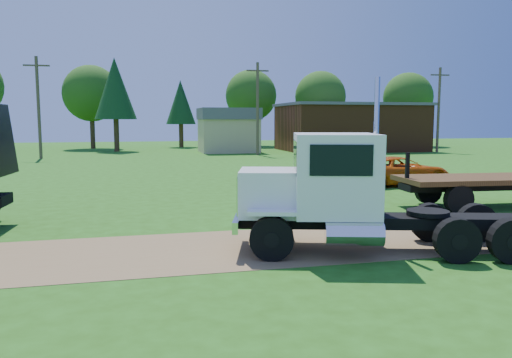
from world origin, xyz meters
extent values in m
plane|color=#255512|center=(0.00, 0.00, 0.00)|extent=(140.00, 140.00, 0.00)
cube|color=brown|center=(0.00, 0.00, 0.01)|extent=(120.00, 4.20, 0.01)
cube|color=black|center=(0.56, -1.12, 0.79)|extent=(7.43, 2.94, 0.30)
cylinder|color=black|center=(-2.50, -1.36, 0.55)|extent=(1.15, 0.63, 1.09)
cylinder|color=black|center=(-2.50, -1.36, 0.55)|extent=(0.47, 0.46, 0.38)
cylinder|color=black|center=(-1.92, 0.69, 0.55)|extent=(1.15, 0.63, 1.09)
cylinder|color=black|center=(-1.92, 0.69, 0.55)|extent=(0.47, 0.46, 0.38)
cylinder|color=black|center=(1.80, -2.58, 0.55)|extent=(1.15, 0.63, 1.09)
cylinder|color=black|center=(1.80, -2.58, 0.55)|extent=(0.47, 0.46, 0.38)
cylinder|color=black|center=(2.38, -0.53, 0.55)|extent=(1.15, 0.63, 1.09)
cylinder|color=black|center=(2.38, -0.53, 0.55)|extent=(0.47, 0.46, 0.38)
cylinder|color=black|center=(3.04, -2.93, 0.55)|extent=(1.15, 0.63, 1.09)
cylinder|color=black|center=(3.04, -2.93, 0.55)|extent=(0.47, 0.46, 0.38)
cylinder|color=black|center=(3.62, -0.88, 0.55)|extent=(1.15, 0.63, 1.09)
cylinder|color=black|center=(3.62, -0.88, 0.55)|extent=(0.47, 0.46, 0.38)
cube|color=white|center=(-2.16, -0.35, 1.54)|extent=(2.18, 2.11, 1.19)
cube|color=silver|center=(-3.02, -0.11, 1.49)|extent=(0.48, 1.46, 0.99)
cube|color=silver|center=(-3.07, -0.09, 0.79)|extent=(0.77, 2.24, 0.30)
cube|color=white|center=(-0.63, -0.78, 2.04)|extent=(2.66, 2.86, 2.09)
cube|color=black|center=(-1.62, -0.50, 2.48)|extent=(0.59, 1.93, 0.84)
cube|color=black|center=(-0.96, -1.94, 2.48)|extent=(1.44, 0.44, 0.75)
cube|color=black|center=(-0.31, 0.37, 2.48)|extent=(1.44, 0.44, 0.75)
cube|color=white|center=(-2.50, -1.36, 1.19)|extent=(1.27, 0.76, 0.10)
cube|color=white|center=(-1.92, 0.69, 1.19)|extent=(1.27, 0.76, 0.10)
cylinder|color=silver|center=(-0.61, -1.98, 0.70)|extent=(1.50, 0.95, 0.60)
cylinder|color=silver|center=(0.61, -0.57, 2.29)|extent=(0.17, 0.17, 4.57)
cylinder|color=black|center=(1.71, -1.45, 1.02)|extent=(1.35, 1.35, 0.12)
imported|color=#C24E09|center=(7.90, 10.97, 0.75)|extent=(5.56, 2.82, 1.51)
cube|color=#3D2913|center=(8.57, 3.87, 1.13)|extent=(8.77, 3.26, 0.19)
cube|color=black|center=(8.57, 3.87, 0.86)|extent=(8.65, 1.76, 0.27)
cylinder|color=black|center=(5.80, 2.96, 0.54)|extent=(1.10, 0.41, 1.07)
cylinder|color=black|center=(5.98, 5.20, 0.54)|extent=(1.10, 0.41, 1.07)
cube|color=black|center=(4.39, 4.20, 1.66)|extent=(0.14, 0.14, 1.07)
imported|color=#999999|center=(1.97, 7.63, 0.81)|extent=(0.81, 0.64, 1.63)
cube|color=brown|center=(18.00, 40.00, 2.50)|extent=(15.00, 10.00, 5.00)
cube|color=#535357|center=(18.00, 40.00, 5.15)|extent=(15.40, 10.40, 0.30)
cube|color=tan|center=(4.00, 40.00, 1.80)|extent=(6.00, 5.00, 3.60)
cube|color=#535357|center=(4.00, 40.00, 4.10)|extent=(6.20, 5.40, 1.20)
cylinder|color=#4F3F2D|center=(-14.00, 35.00, 4.50)|extent=(0.28, 0.28, 9.00)
cube|color=#4F3F2D|center=(-14.00, 35.00, 8.20)|extent=(2.20, 0.14, 0.14)
cylinder|color=#4F3F2D|center=(6.00, 35.00, 4.50)|extent=(0.28, 0.28, 9.00)
cube|color=#4F3F2D|center=(6.00, 35.00, 8.20)|extent=(2.20, 0.14, 0.14)
cylinder|color=#4F3F2D|center=(26.00, 35.00, 4.50)|extent=(0.28, 0.28, 9.00)
cube|color=#4F3F2D|center=(26.00, 35.00, 8.20)|extent=(2.20, 0.14, 0.14)
cylinder|color=#362416|center=(-10.76, 50.57, 1.78)|extent=(0.56, 0.56, 3.56)
sphere|color=#1C4912|center=(-10.76, 50.57, 6.62)|extent=(6.72, 6.72, 6.72)
cylinder|color=#362416|center=(-0.07, 51.11, 1.48)|extent=(0.56, 0.56, 2.97)
cone|color=#0F3512|center=(-0.07, 51.11, 5.68)|extent=(3.73, 3.73, 5.51)
cylinder|color=#362416|center=(9.29, 52.26, 1.79)|extent=(0.56, 0.56, 3.59)
sphere|color=#1C4912|center=(9.29, 52.26, 6.66)|extent=(6.76, 6.76, 6.76)
cylinder|color=#362416|center=(17.70, 48.67, 1.74)|extent=(0.56, 0.56, 3.47)
sphere|color=#1C4912|center=(17.70, 48.67, 6.45)|extent=(6.55, 6.55, 6.55)
cylinder|color=#362416|center=(29.60, 47.53, 1.73)|extent=(0.56, 0.56, 3.46)
sphere|color=#1C4912|center=(29.60, 47.53, 6.43)|extent=(6.53, 6.53, 6.53)
cylinder|color=#362416|center=(-7.74, 43.97, 1.79)|extent=(0.56, 0.56, 3.57)
cone|color=#0F3512|center=(-7.74, 43.97, 6.84)|extent=(4.49, 4.49, 6.64)
camera|label=1|loc=(-5.66, -12.87, 3.43)|focal=35.00mm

